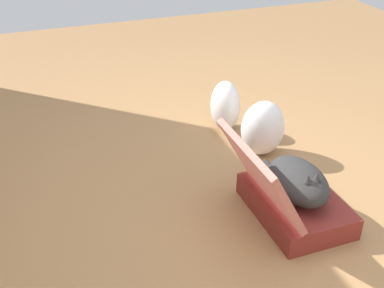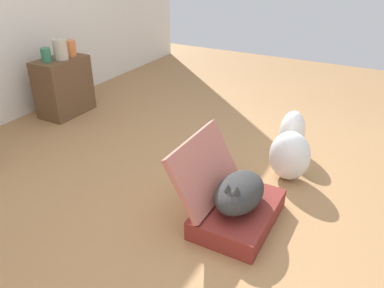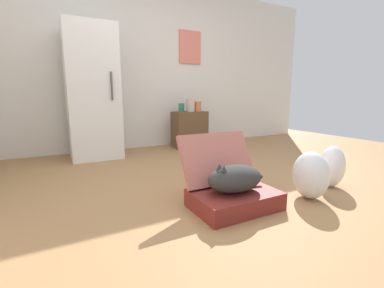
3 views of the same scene
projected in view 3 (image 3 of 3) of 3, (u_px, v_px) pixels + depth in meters
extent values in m
plane|color=#9E7247|center=(229.00, 185.00, 2.47)|extent=(7.68, 7.68, 0.00)
cube|color=silver|center=(149.00, 66.00, 4.20)|extent=(6.40, 0.12, 2.60)
cube|color=#E27563|center=(190.00, 47.00, 4.40)|extent=(0.40, 0.02, 0.53)
cube|color=maroon|center=(234.00, 199.00, 1.95)|extent=(0.63, 0.43, 0.13)
cube|color=#B26356|center=(217.00, 158.00, 2.11)|extent=(0.63, 0.24, 0.40)
ellipsoid|color=#2D2D2D|center=(235.00, 178.00, 1.92)|extent=(0.44, 0.28, 0.20)
sphere|color=#2D2D2D|center=(221.00, 176.00, 1.86)|extent=(0.10, 0.10, 0.10)
cone|color=#2D2D2D|center=(224.00, 168.00, 1.83)|extent=(0.05, 0.05, 0.05)
cone|color=#2D2D2D|center=(219.00, 167.00, 1.87)|extent=(0.05, 0.05, 0.05)
cylinder|color=#2D2D2D|center=(252.00, 180.00, 2.06)|extent=(0.20, 0.03, 0.07)
ellipsoid|color=silver|center=(311.00, 175.00, 2.12)|extent=(0.25, 0.30, 0.39)
ellipsoid|color=white|center=(332.00, 167.00, 2.39)|extent=(0.26, 0.21, 0.38)
cube|color=silver|center=(93.00, 93.00, 3.44)|extent=(0.64, 0.57, 1.73)
cylinder|color=#4C4C4C|center=(112.00, 86.00, 3.25)|extent=(0.02, 0.02, 0.35)
cube|color=brown|center=(189.00, 129.00, 4.26)|extent=(0.53, 0.33, 0.58)
cylinder|color=#2D7051|center=(181.00, 108.00, 4.16)|extent=(0.09, 0.09, 0.13)
cylinder|color=#CC6B38|center=(198.00, 106.00, 4.23)|extent=(0.11, 0.11, 0.16)
cylinder|color=#B7AD99|center=(191.00, 105.00, 4.16)|extent=(0.14, 0.14, 0.20)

